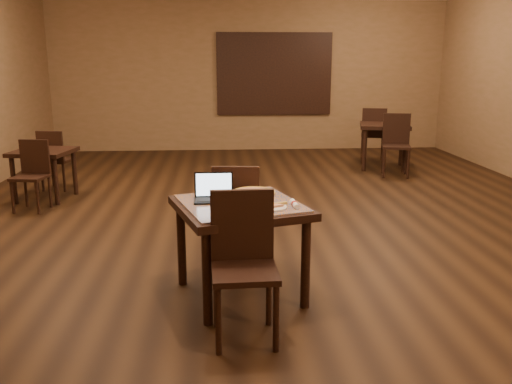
{
  "coord_description": "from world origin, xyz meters",
  "views": [
    {
      "loc": [
        -0.65,
        -6.25,
        1.82
      ],
      "look_at": [
        -0.37,
        -2.27,
        0.85
      ],
      "focal_mm": 38.0,
      "sensor_mm": 36.0,
      "label": 1
    }
  ],
  "objects": [
    {
      "name": "ground",
      "position": [
        0.0,
        0.0,
        0.0
      ],
      "size": [
        10.0,
        10.0,
        0.0
      ],
      "primitive_type": "plane",
      "color": "black",
      "rests_on": "ground"
    },
    {
      "name": "wall_back",
      "position": [
        0.0,
        5.0,
        1.5
      ],
      "size": [
        8.0,
        0.02,
        3.0
      ],
      "primitive_type": "cube",
      "color": "#8B6446",
      "rests_on": "ground"
    },
    {
      "name": "wall_front",
      "position": [
        0.0,
        -5.0,
        1.5
      ],
      "size": [
        8.0,
        0.02,
        3.0
      ],
      "primitive_type": "cube",
      "color": "#8B6446",
      "rests_on": "ground"
    },
    {
      "name": "mural",
      "position": [
        0.5,
        4.96,
        1.55
      ],
      "size": [
        2.34,
        0.05,
        1.64
      ],
      "color": "#26558C",
      "rests_on": "wall_back"
    },
    {
      "name": "tiled_table",
      "position": [
        -0.5,
        -2.25,
        0.66
      ],
      "size": [
        1.15,
        1.15,
        0.76
      ],
      "rotation": [
        0.0,
        0.0,
        0.3
      ],
      "color": "black",
      "rests_on": "ground"
    },
    {
      "name": "chair_main_near",
      "position": [
        -0.5,
        -2.86,
        0.56
      ],
      "size": [
        0.44,
        0.44,
        0.99
      ],
      "rotation": [
        0.0,
        0.0,
        0.03
      ],
      "color": "black",
      "rests_on": "ground"
    },
    {
      "name": "chair_main_far",
      "position": [
        -0.5,
        -1.63,
        0.53
      ],
      "size": [
        0.45,
        0.45,
        0.94
      ],
      "rotation": [
        0.0,
        0.0,
        3.05
      ],
      "color": "black",
      "rests_on": "ground"
    },
    {
      "name": "laptop",
      "position": [
        -0.7,
        -2.15,
        0.82
      ],
      "size": [
        0.3,
        0.24,
        0.21
      ],
      "rotation": [
        0.0,
        0.0,
        0.01
      ],
      "color": "black",
      "rests_on": "tiled_table"
    },
    {
      "name": "plate",
      "position": [
        -0.28,
        -2.43,
        0.77
      ],
      "size": [
        0.23,
        0.23,
        0.01
      ],
      "primitive_type": "cylinder",
      "color": "white",
      "rests_on": "tiled_table"
    },
    {
      "name": "pizza_slice",
      "position": [
        -0.28,
        -2.43,
        0.79
      ],
      "size": [
        0.25,
        0.25,
        0.02
      ],
      "primitive_type": null,
      "rotation": [
        0.0,
        0.0,
        0.39
      ],
      "color": "beige",
      "rests_on": "plate"
    },
    {
      "name": "pizza_pan",
      "position": [
        -0.38,
        -2.01,
        0.77
      ],
      "size": [
        0.35,
        0.35,
        0.01
      ],
      "primitive_type": "cylinder",
      "color": "silver",
      "rests_on": "tiled_table"
    },
    {
      "name": "pizza_whole",
      "position": [
        -0.38,
        -2.01,
        0.78
      ],
      "size": [
        0.36,
        0.36,
        0.02
      ],
      "color": "beige",
      "rests_on": "pizza_pan"
    },
    {
      "name": "spatula",
      "position": [
        -0.36,
        -2.03,
        0.79
      ],
      "size": [
        0.14,
        0.25,
        0.01
      ],
      "primitive_type": "cube",
      "rotation": [
        0.0,
        0.0,
        0.18
      ],
      "color": "silver",
      "rests_on": "pizza_whole"
    },
    {
      "name": "napkin_roll",
      "position": [
        -0.1,
        -2.39,
        0.78
      ],
      "size": [
        0.05,
        0.18,
        0.04
      ],
      "rotation": [
        0.0,
        0.0,
        0.05
      ],
      "color": "white",
      "rests_on": "tiled_table"
    },
    {
      "name": "other_table_a",
      "position": [
        2.18,
        2.81,
        0.64
      ],
      "size": [
        0.99,
        0.99,
        0.77
      ],
      "rotation": [
        0.0,
        0.0,
        -0.24
      ],
      "color": "black",
      "rests_on": "ground"
    },
    {
      "name": "other_table_a_chair_near",
      "position": [
        2.2,
        2.23,
        0.56
      ],
      "size": [
        0.52,
        0.52,
        0.99
      ],
      "rotation": [
        0.0,
        0.0,
        -0.24
      ],
      "color": "black",
      "rests_on": "ground"
    },
    {
      "name": "other_table_a_chair_far",
      "position": [
        2.16,
        3.39,
        0.56
      ],
      "size": [
        0.52,
        0.52,
        0.99
      ],
      "rotation": [
        0.0,
        0.0,
        2.9
      ],
      "color": "black",
      "rests_on": "ground"
    },
    {
      "name": "other_table_b",
      "position": [
        -2.98,
        1.02,
        0.56
      ],
      "size": [
        0.82,
        0.82,
        0.67
      ],
      "rotation": [
        0.0,
        0.0,
        -0.17
      ],
      "color": "black",
      "rests_on": "ground"
    },
    {
      "name": "other_table_b_chair_near",
      "position": [
        -2.97,
        0.51,
        0.49
      ],
      "size": [
        0.43,
        0.43,
        0.86
      ],
      "rotation": [
        0.0,
        0.0,
        -0.17
      ],
      "color": "black",
      "rests_on": "ground"
    },
    {
      "name": "other_table_b_chair_far",
      "position": [
        -2.99,
        1.52,
        0.49
      ],
      "size": [
        0.43,
        0.43,
        0.86
      ],
      "rotation": [
        0.0,
        0.0,
        2.97
      ],
      "color": "black",
      "rests_on": "ground"
    }
  ]
}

